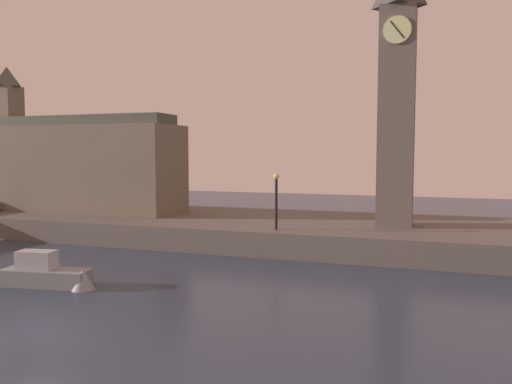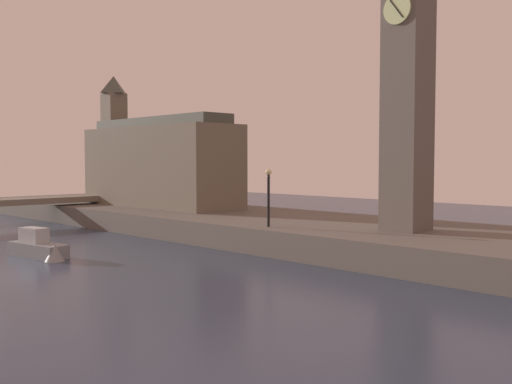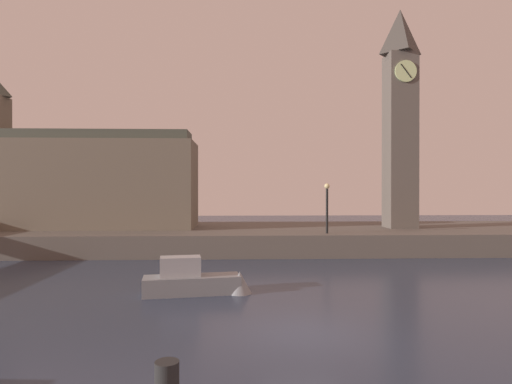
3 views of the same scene
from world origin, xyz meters
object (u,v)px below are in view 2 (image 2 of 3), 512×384
streetlamp (269,190)px  clock_tower (408,70)px  parliament_hall (157,162)px  boat_cruiser_grey (40,248)px

streetlamp → clock_tower: bearing=32.2°
clock_tower → parliament_hall: 24.97m
streetlamp → boat_cruiser_grey: 13.11m
clock_tower → streetlamp: clock_tower is taller
boat_cruiser_grey → clock_tower: bearing=45.5°
parliament_hall → boat_cruiser_grey: (10.35, -14.98, -4.66)m
parliament_hall → streetlamp: bearing=-14.8°
parliament_hall → boat_cruiser_grey: size_ratio=3.39×
clock_tower → parliament_hall: bearing=178.5°
parliament_hall → clock_tower: bearing=-1.5°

